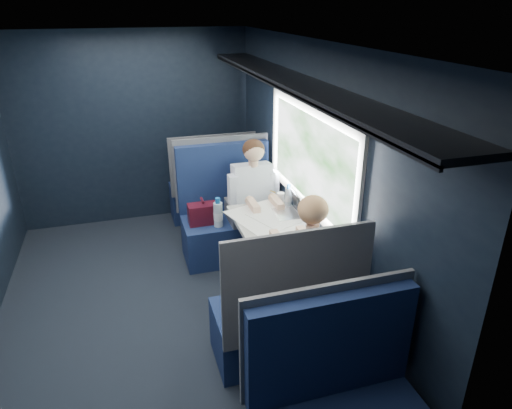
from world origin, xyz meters
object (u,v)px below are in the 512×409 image
object	(u,v)px
laptop	(291,208)
seat_row_front	(211,189)
cup	(281,197)
man	(255,196)
table	(270,232)
seat_bay_near	(228,218)
seat_bay_far	(283,316)
woman	(308,264)
bottle_small	(288,196)

from	to	relation	value
laptop	seat_row_front	bearing A→B (deg)	104.93
seat_row_front	cup	world-z (taller)	seat_row_front
man	table	bearing A→B (deg)	-95.52
seat_bay_near	seat_bay_far	distance (m)	1.75
table	seat_row_front	xyz separation A→B (m)	(-0.18, 1.80, -0.25)
woman	laptop	xyz separation A→B (m)	(0.19, 0.86, 0.07)
seat_bay_far	bottle_small	world-z (taller)	seat_bay_far
table	seat_row_front	size ratio (longest dim) A/B	0.86
seat_bay_far	seat_bay_near	bearing A→B (deg)	90.33
seat_bay_near	woman	bearing A→B (deg)	-80.64
seat_bay_near	woman	world-z (taller)	woman
bottle_small	seat_bay_near	bearing A→B (deg)	132.54
man	bottle_small	bearing A→B (deg)	-57.59
seat_row_front	woman	world-z (taller)	woman
man	laptop	world-z (taller)	man
laptop	seat_bay_far	bearing A→B (deg)	-113.27
seat_row_front	cup	bearing A→B (deg)	-72.11
seat_bay_near	seat_bay_far	world-z (taller)	same
table	bottle_small	bearing A→B (deg)	48.51
seat_bay_near	bottle_small	world-z (taller)	seat_bay_near
seat_bay_near	laptop	size ratio (longest dim) A/B	4.23
seat_bay_near	bottle_small	distance (m)	0.84
table	seat_bay_far	xyz separation A→B (m)	(-0.18, -0.87, -0.25)
seat_bay_near	seat_bay_far	size ratio (longest dim) A/B	1.00
man	woman	distance (m)	1.41
woman	seat_bay_far	bearing A→B (deg)	-146.18
seat_row_front	man	xyz separation A→B (m)	(0.25, -1.10, 0.31)
laptop	bottle_small	xyz separation A→B (m)	(0.04, 0.19, 0.04)
table	seat_row_front	world-z (taller)	seat_row_front
seat_bay_near	bottle_small	bearing A→B (deg)	-47.46
bottle_small	table	bearing A→B (deg)	-131.49
seat_bay_far	man	distance (m)	1.62
seat_bay_far	cup	world-z (taller)	seat_bay_far
seat_bay_far	laptop	world-z (taller)	seat_bay_far
woman	laptop	size ratio (longest dim) A/B	4.43
cup	seat_row_front	bearing A→B (deg)	107.89
seat_row_front	cup	size ratio (longest dim) A/B	11.98
table	bottle_small	xyz separation A→B (m)	(0.30, 0.34, 0.18)
seat_bay_far	man	size ratio (longest dim) A/B	0.95
seat_row_front	laptop	world-z (taller)	seat_row_front
seat_row_front	woman	distance (m)	2.54
cup	seat_bay_near	bearing A→B (deg)	136.14
bottle_small	man	bearing A→B (deg)	122.41
woman	seat_bay_near	bearing A→B (deg)	99.36
seat_bay_near	man	distance (m)	0.43
woman	laptop	world-z (taller)	woman
table	woman	size ratio (longest dim) A/B	0.76
table	seat_bay_far	size ratio (longest dim) A/B	0.79
woman	table	bearing A→B (deg)	95.45
seat_bay_near	seat_bay_far	xyz separation A→B (m)	(0.01, -1.75, -0.01)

